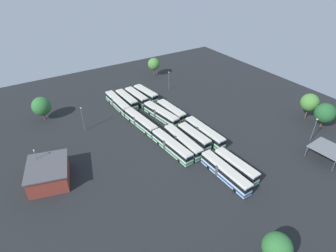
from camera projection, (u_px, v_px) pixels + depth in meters
The scene contains 25 objects.
ground_plane at pixel (172, 132), 86.39m from camera, with size 129.54×129.54×0.00m, color black.
bus_row0_slot0 at pixel (118, 103), 98.68m from camera, with size 15.54×2.86×3.63m.
bus_row0_slot1 at pixel (127, 99), 100.92m from camera, with size 12.54×3.08×3.63m.
bus_row0_slot2 at pixel (136, 97), 102.75m from camera, with size 12.45×3.47×3.63m.
bus_row0_slot3 at pixel (146, 94), 104.90m from camera, with size 12.31×4.06×3.63m.
bus_row1_slot0 at pixel (141, 122), 87.85m from camera, with size 15.66×3.98×3.63m.
bus_row1_slot2 at pixel (161, 114), 91.94m from camera, with size 15.70×4.63×3.63m.
bus_row1_slot3 at pixel (171, 111), 93.67m from camera, with size 13.16×3.41×3.63m.
bus_row2_slot0 at pixel (172, 146), 77.04m from camera, with size 15.64×3.74×3.63m.
bus_row2_slot1 at pixel (183, 141), 78.90m from camera, with size 15.52×2.75×3.63m.
bus_row2_slot2 at pixel (194, 137), 80.94m from camera, with size 12.27×3.19×3.63m.
bus_row2_slot3 at pixel (204, 132), 82.79m from camera, with size 15.56×3.05×3.63m.
bus_row3_slot1 at pixel (225, 172), 68.03m from camera, with size 15.52×2.76×3.63m.
bus_row3_slot2 at pixel (236, 166), 69.98m from camera, with size 13.06×3.25×3.63m.
depot_building at pixel (49, 173), 66.97m from camera, with size 13.33×12.06×4.86m.
maintenance_shelter at pixel (328, 149), 73.79m from camera, with size 8.60×7.94×3.44m.
lamp_post_near_entrance at pixel (83, 118), 84.74m from camera, with size 0.56×0.28×8.10m.
lamp_post_far_corner at pixel (169, 80), 110.09m from camera, with size 0.56×0.28×7.53m.
lamp_post_by_building at pixel (314, 129), 80.03m from camera, with size 0.56×0.28×7.67m.
lamp_post_mid_lot at pixel (37, 161), 68.02m from camera, with size 0.56×0.28×7.60m.
tree_north_edge at pixel (310, 102), 90.36m from camera, with size 5.81×5.81×8.82m.
tree_northwest at pixel (41, 106), 90.20m from camera, with size 6.12×6.12×8.01m.
tree_south_edge at pixel (154, 64), 121.22m from camera, with size 5.23×5.23×8.23m.
tree_northeast at pixel (325, 113), 86.18m from camera, with size 6.27×6.27×8.21m.
tree_east_edge at pixel (277, 247), 47.90m from camera, with size 5.25×5.25×7.32m.
Camera 1 is at (60.11, -39.29, 48.07)m, focal length 29.79 mm.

